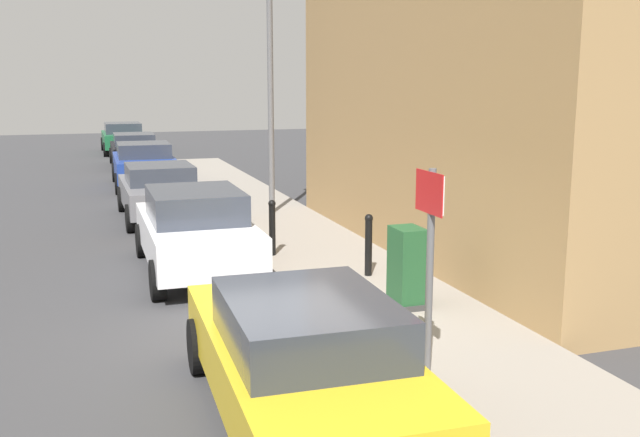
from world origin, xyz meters
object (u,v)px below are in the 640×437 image
car_yellow (303,357)px  lamppost (270,82)px  car_white (196,230)px  car_black (134,149)px  utility_cabinet (407,270)px  car_blue (144,164)px  car_green (123,137)px  car_grey (160,190)px  bollard_far_kerb (272,226)px  street_sign (430,243)px  bollard_near_cabinet (369,243)px

car_yellow → lamppost: bearing=-11.6°
car_white → car_black: car_white is taller
car_yellow → utility_cabinet: (2.40, 2.75, -0.03)m
car_white → utility_cabinet: size_ratio=3.52×
car_blue → lamppost: size_ratio=0.71×
car_black → utility_cabinet: 20.37m
car_yellow → car_green: bearing=1.5°
car_grey → utility_cabinet: 9.03m
bollard_far_kerb → car_green: bearing=93.6°
car_blue → street_sign: (1.56, -16.87, 0.93)m
car_green → bollard_near_cabinet: (2.55, -24.32, -0.04)m
lamppost → car_grey: bearing=162.7°
utility_cabinet → bollard_near_cabinet: size_ratio=1.11×
car_white → utility_cabinet: bearing=-143.2°
bollard_near_cabinet → bollard_far_kerb: 2.21m
car_grey → utility_cabinet: car_grey is taller
car_blue → car_black: (0.10, 5.77, -0.04)m
car_yellow → bollard_far_kerb: 6.48m
bollard_far_kerb → street_sign: (0.16, -6.00, 0.96)m
car_blue → lamppost: bearing=-158.4°
car_blue → car_black: bearing=-0.1°
car_blue → utility_cabinet: 14.67m
car_grey → car_green: size_ratio=0.93×
car_green → street_sign: bearing=-177.0°
car_grey → bollard_near_cabinet: (2.65, -6.96, -0.00)m
utility_cabinet → bollard_near_cabinet: bearing=86.7°
car_white → car_green: bearing=0.0°
car_grey → car_black: bearing=-1.6°
car_black → lamppost: bearing=-168.5°
bollard_near_cabinet → lamppost: bearing=90.5°
utility_cabinet → lamppost: bearing=89.7°
car_white → bollard_far_kerb: (1.45, 0.24, -0.07)m
car_white → car_grey: (-0.05, 5.31, -0.06)m
car_white → utility_cabinet: car_white is taller
car_yellow → car_blue: car_blue is taller
car_yellow → bollard_far_kerb: car_yellow is taller
car_grey → car_green: car_green is taller
car_yellow → car_green: (-0.04, 28.78, 0.03)m
car_green → bollard_near_cabinet: car_green is taller
car_white → car_blue: bearing=-0.1°
car_white → lamppost: bearing=-29.3°
car_yellow → street_sign: 1.81m
car_black → street_sign: 22.71m
car_yellow → car_grey: bearing=2.1°
lamppost → car_blue: bearing=110.7°
car_yellow → car_green: car_green is taller
car_yellow → lamppost: (2.45, 10.61, 2.59)m
bollard_far_kerb → bollard_near_cabinet: bearing=-58.5°
car_black → bollard_near_cabinet: car_black is taller
bollard_far_kerb → street_sign: 6.08m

